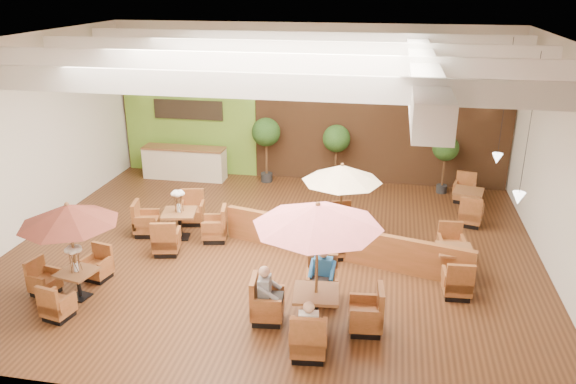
% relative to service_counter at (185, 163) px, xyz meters
% --- Properties ---
extents(room, '(14.04, 14.00, 5.52)m').
position_rel_service_counter_xyz_m(room, '(4.65, -3.88, 3.05)').
color(room, '#381E0F').
rests_on(room, ground).
extents(service_counter, '(3.00, 0.75, 1.18)m').
position_rel_service_counter_xyz_m(service_counter, '(0.00, 0.00, 0.00)').
color(service_counter, beige).
rests_on(service_counter, ground).
extents(booth_divider, '(6.53, 1.85, 0.93)m').
position_rel_service_counter_xyz_m(booth_divider, '(6.24, -5.34, -0.12)').
color(booth_divider, brown).
rests_on(booth_divider, ground).
extents(table_0, '(2.28, 2.38, 2.36)m').
position_rel_service_counter_xyz_m(table_0, '(0.48, -8.31, 1.11)').
color(table_0, brown).
rests_on(table_0, ground).
extents(table_1, '(2.82, 2.82, 2.83)m').
position_rel_service_counter_xyz_m(table_1, '(6.01, -8.45, 1.33)').
color(table_1, brown).
rests_on(table_1, ground).
extents(table_2, '(2.28, 2.41, 2.34)m').
position_rel_service_counter_xyz_m(table_2, '(6.07, -4.41, 1.12)').
color(table_2, brown).
rests_on(table_2, ground).
extents(table_3, '(2.79, 2.79, 1.58)m').
position_rel_service_counter_xyz_m(table_3, '(1.66, -4.86, -0.15)').
color(table_3, brown).
rests_on(table_3, ground).
extents(table_4, '(0.90, 2.56, 0.95)m').
position_rel_service_counter_xyz_m(table_4, '(9.03, -5.73, -0.22)').
color(table_4, brown).
rests_on(table_4, ground).
extents(table_5, '(1.03, 2.68, 0.96)m').
position_rel_service_counter_xyz_m(table_5, '(9.80, -1.51, -0.22)').
color(table_5, brown).
rests_on(table_5, ground).
extents(topiary_0, '(1.01, 1.01, 2.34)m').
position_rel_service_counter_xyz_m(topiary_0, '(3.01, 0.20, 1.16)').
color(topiary_0, black).
rests_on(topiary_0, ground).
extents(topiary_1, '(0.95, 0.95, 2.21)m').
position_rel_service_counter_xyz_m(topiary_1, '(5.50, 0.20, 1.06)').
color(topiary_1, black).
rests_on(topiary_1, ground).
extents(topiary_2, '(0.87, 0.87, 2.03)m').
position_rel_service_counter_xyz_m(topiary_2, '(9.15, 0.20, 0.93)').
color(topiary_2, black).
rests_on(topiary_2, ground).
extents(diner_0, '(0.41, 0.35, 0.79)m').
position_rel_service_counter_xyz_m(diner_0, '(6.01, -9.48, 0.17)').
color(diner_0, white).
rests_on(diner_0, ground).
extents(diner_1, '(0.43, 0.35, 0.85)m').
position_rel_service_counter_xyz_m(diner_1, '(6.01, -7.41, 0.19)').
color(diner_1, '#2767AA').
rests_on(diner_1, ground).
extents(diner_2, '(0.35, 0.42, 0.85)m').
position_rel_service_counter_xyz_m(diner_2, '(4.98, -8.45, 0.19)').
color(diner_2, gray).
rests_on(diner_2, ground).
extents(diner_3, '(0.39, 0.36, 0.71)m').
position_rel_service_counter_xyz_m(diner_3, '(6.12, -5.26, 0.14)').
color(diner_3, '#2767AA').
rests_on(diner_3, ground).
extents(diner_4, '(0.41, 0.39, 0.72)m').
position_rel_service_counter_xyz_m(diner_4, '(6.12, -5.26, 0.15)').
color(diner_4, white).
rests_on(diner_4, ground).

